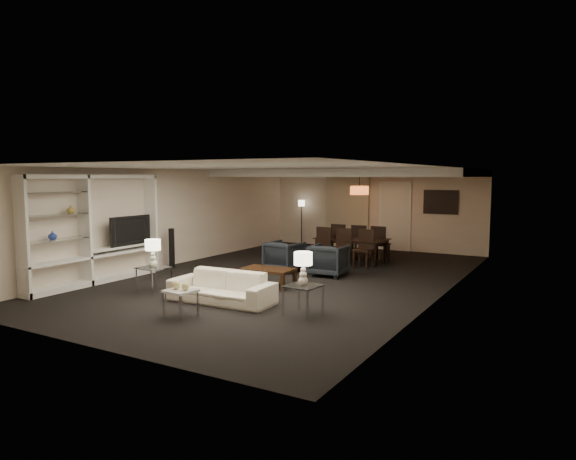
# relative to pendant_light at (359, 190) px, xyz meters

# --- Properties ---
(floor) EXTENTS (11.00, 11.00, 0.00)m
(floor) POSITION_rel_pendant_light_xyz_m (-0.30, -3.50, -1.92)
(floor) COLOR black
(floor) RESTS_ON ground
(ceiling) EXTENTS (7.00, 11.00, 0.02)m
(ceiling) POSITION_rel_pendant_light_xyz_m (-0.30, -3.50, 0.58)
(ceiling) COLOR silver
(ceiling) RESTS_ON ground
(wall_back) EXTENTS (7.00, 0.02, 2.50)m
(wall_back) POSITION_rel_pendant_light_xyz_m (-0.30, 2.00, -0.67)
(wall_back) COLOR beige
(wall_back) RESTS_ON ground
(wall_front) EXTENTS (7.00, 0.02, 2.50)m
(wall_front) POSITION_rel_pendant_light_xyz_m (-0.30, -9.00, -0.67)
(wall_front) COLOR beige
(wall_front) RESTS_ON ground
(wall_left) EXTENTS (0.02, 11.00, 2.50)m
(wall_left) POSITION_rel_pendant_light_xyz_m (-3.80, -3.50, -0.67)
(wall_left) COLOR beige
(wall_left) RESTS_ON ground
(wall_right) EXTENTS (0.02, 11.00, 2.50)m
(wall_right) POSITION_rel_pendant_light_xyz_m (3.20, -3.50, -0.67)
(wall_right) COLOR beige
(wall_right) RESTS_ON ground
(ceiling_soffit) EXTENTS (7.00, 4.00, 0.20)m
(ceiling_soffit) POSITION_rel_pendant_light_xyz_m (-0.30, 0.00, 0.48)
(ceiling_soffit) COLOR silver
(ceiling_soffit) RESTS_ON ceiling
(curtains) EXTENTS (1.50, 0.12, 2.40)m
(curtains) POSITION_rel_pendant_light_xyz_m (-1.20, 1.92, -0.72)
(curtains) COLOR beige
(curtains) RESTS_ON wall_back
(door) EXTENTS (0.90, 0.05, 2.10)m
(door) POSITION_rel_pendant_light_xyz_m (0.40, 1.97, -0.87)
(door) COLOR silver
(door) RESTS_ON wall_back
(painting) EXTENTS (0.95, 0.04, 0.65)m
(painting) POSITION_rel_pendant_light_xyz_m (1.80, 1.96, -0.37)
(painting) COLOR #142D38
(painting) RESTS_ON wall_back
(media_unit) EXTENTS (0.38, 3.40, 2.35)m
(media_unit) POSITION_rel_pendant_light_xyz_m (-3.61, -6.10, -0.74)
(media_unit) COLOR white
(media_unit) RESTS_ON wall_left
(pendant_light) EXTENTS (0.52, 0.52, 0.24)m
(pendant_light) POSITION_rel_pendant_light_xyz_m (0.00, 0.00, 0.00)
(pendant_light) COLOR #D8591E
(pendant_light) RESTS_ON ceiling_soffit
(sofa) EXTENTS (2.01, 0.86, 0.58)m
(sofa) POSITION_rel_pendant_light_xyz_m (-0.20, -6.12, -1.63)
(sofa) COLOR beige
(sofa) RESTS_ON floor
(coffee_table) EXTENTS (1.11, 0.67, 0.39)m
(coffee_table) POSITION_rel_pendant_light_xyz_m (-0.20, -4.52, -1.73)
(coffee_table) COLOR black
(coffee_table) RESTS_ON floor
(armchair_left) EXTENTS (0.86, 0.88, 0.73)m
(armchair_left) POSITION_rel_pendant_light_xyz_m (-0.80, -2.82, -1.55)
(armchair_left) COLOR black
(armchair_left) RESTS_ON floor
(armchair_right) EXTENTS (0.83, 0.85, 0.73)m
(armchair_right) POSITION_rel_pendant_light_xyz_m (0.40, -2.82, -1.55)
(armchair_right) COLOR black
(armchair_right) RESTS_ON floor
(side_table_left) EXTENTS (0.60, 0.60, 0.51)m
(side_table_left) POSITION_rel_pendant_light_xyz_m (-1.90, -6.12, -1.67)
(side_table_left) COLOR silver
(side_table_left) RESTS_ON floor
(side_table_right) EXTENTS (0.59, 0.59, 0.51)m
(side_table_right) POSITION_rel_pendant_light_xyz_m (1.50, -6.12, -1.67)
(side_table_right) COLOR white
(side_table_right) RESTS_ON floor
(table_lamp_left) EXTENTS (0.34, 0.34, 0.56)m
(table_lamp_left) POSITION_rel_pendant_light_xyz_m (-1.90, -6.12, -1.13)
(table_lamp_left) COLOR #F0EBCA
(table_lamp_left) RESTS_ON side_table_left
(table_lamp_right) EXTENTS (0.34, 0.34, 0.56)m
(table_lamp_right) POSITION_rel_pendant_light_xyz_m (1.50, -6.12, -1.13)
(table_lamp_right) COLOR beige
(table_lamp_right) RESTS_ON side_table_right
(marble_table) EXTENTS (0.49, 0.49, 0.45)m
(marble_table) POSITION_rel_pendant_light_xyz_m (-0.20, -7.22, -1.69)
(marble_table) COLOR silver
(marble_table) RESTS_ON floor
(gold_gourd_a) EXTENTS (0.14, 0.14, 0.14)m
(gold_gourd_a) POSITION_rel_pendant_light_xyz_m (-0.30, -7.22, -1.40)
(gold_gourd_a) COLOR #D9BF72
(gold_gourd_a) RESTS_ON marble_table
(gold_gourd_b) EXTENTS (0.13, 0.13, 0.13)m
(gold_gourd_b) POSITION_rel_pendant_light_xyz_m (-0.10, -7.22, -1.41)
(gold_gourd_b) COLOR #D7C471
(gold_gourd_b) RESTS_ON marble_table
(television) EXTENTS (1.15, 0.15, 0.66)m
(television) POSITION_rel_pendant_light_xyz_m (-3.58, -5.23, -0.84)
(television) COLOR black
(television) RESTS_ON media_unit
(vase_blue) EXTENTS (0.17, 0.17, 0.18)m
(vase_blue) POSITION_rel_pendant_light_xyz_m (-3.61, -7.12, -0.77)
(vase_blue) COLOR #263CA4
(vase_blue) RESTS_ON media_unit
(vase_amber) EXTENTS (0.16, 0.16, 0.17)m
(vase_amber) POSITION_rel_pendant_light_xyz_m (-3.61, -6.68, -0.28)
(vase_amber) COLOR #AD9339
(vase_amber) RESTS_ON media_unit
(floor_speaker) EXTENTS (0.14, 0.14, 1.00)m
(floor_speaker) POSITION_rel_pendant_light_xyz_m (-3.50, -3.86, -1.42)
(floor_speaker) COLOR black
(floor_speaker) RESTS_ON floor
(dining_table) EXTENTS (1.90, 1.12, 0.65)m
(dining_table) POSITION_rel_pendant_light_xyz_m (0.13, -0.84, -1.59)
(dining_table) COLOR black
(dining_table) RESTS_ON floor
(chair_nl) EXTENTS (0.46, 0.46, 0.97)m
(chair_nl) POSITION_rel_pendant_light_xyz_m (-0.47, -1.49, -1.43)
(chair_nl) COLOR black
(chair_nl) RESTS_ON floor
(chair_nm) EXTENTS (0.47, 0.47, 0.97)m
(chair_nm) POSITION_rel_pendant_light_xyz_m (0.13, -1.49, -1.43)
(chair_nm) COLOR black
(chair_nm) RESTS_ON floor
(chair_nr) EXTENTS (0.47, 0.47, 0.97)m
(chair_nr) POSITION_rel_pendant_light_xyz_m (0.73, -1.49, -1.43)
(chair_nr) COLOR black
(chair_nr) RESTS_ON floor
(chair_fl) EXTENTS (0.47, 0.47, 0.97)m
(chair_fl) POSITION_rel_pendant_light_xyz_m (-0.47, -0.19, -1.43)
(chair_fl) COLOR black
(chair_fl) RESTS_ON floor
(chair_fm) EXTENTS (0.51, 0.51, 0.97)m
(chair_fm) POSITION_rel_pendant_light_xyz_m (0.13, -0.19, -1.43)
(chair_fm) COLOR black
(chair_fm) RESTS_ON floor
(chair_fr) EXTENTS (0.47, 0.47, 0.97)m
(chair_fr) POSITION_rel_pendant_light_xyz_m (0.73, -0.19, -1.43)
(chair_fr) COLOR black
(chair_fr) RESTS_ON floor
(floor_lamp) EXTENTS (0.29, 0.29, 1.51)m
(floor_lamp) POSITION_rel_pendant_light_xyz_m (-2.77, 1.70, -1.17)
(floor_lamp) COLOR black
(floor_lamp) RESTS_ON floor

